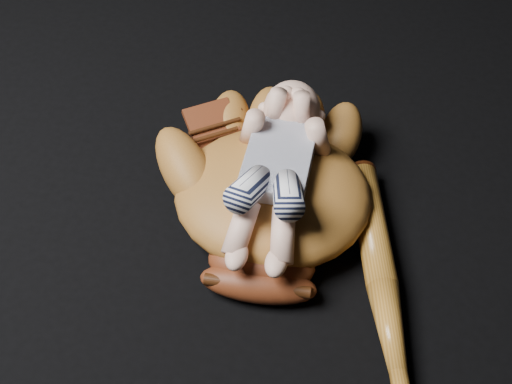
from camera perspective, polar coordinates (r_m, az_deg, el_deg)
baseball_glove at (r=1.10m, az=1.36°, el=0.28°), size 0.39×0.44×0.14m
newborn_baby at (r=1.05m, az=1.54°, el=1.74°), size 0.17×0.35×0.14m
baseball_bat at (r=1.04m, az=10.33°, el=-8.76°), size 0.15×0.51×0.05m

